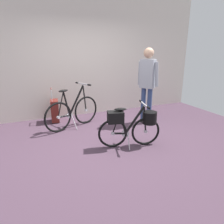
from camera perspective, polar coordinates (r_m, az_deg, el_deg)
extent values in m
plane|color=#473342|center=(3.89, -0.04, -8.93)|extent=(6.81, 6.81, 0.00)
cube|color=silver|center=(5.49, -8.88, 15.26)|extent=(6.81, 0.10, 3.11)
torus|color=black|center=(3.80, 9.37, -5.39)|extent=(0.52, 0.17, 0.53)
cylinder|color=#B7B7BC|center=(3.80, 9.37, -5.39)|extent=(0.07, 0.06, 0.06)
torus|color=black|center=(3.66, 0.21, -6.02)|extent=(0.52, 0.17, 0.53)
cylinder|color=#B7B7BC|center=(3.66, 0.21, -6.02)|extent=(0.07, 0.06, 0.06)
cylinder|color=black|center=(3.69, 2.00, -6.01)|extent=(0.24, 0.09, 0.05)
cylinder|color=black|center=(3.66, 6.36, -2.26)|extent=(0.37, 0.13, 0.52)
cylinder|color=black|center=(3.62, 3.08, -2.84)|extent=(0.14, 0.07, 0.45)
cylinder|color=black|center=(3.69, 2.00, -6.01)|extent=(0.23, 0.08, 0.04)
cylinder|color=black|center=(3.71, 9.19, -2.00)|extent=(0.08, 0.05, 0.48)
cylinder|color=black|center=(3.60, 1.27, -2.84)|extent=(0.16, 0.06, 0.43)
ellipsoid|color=black|center=(3.54, 2.36, 0.76)|extent=(0.24, 0.14, 0.05)
cylinder|color=#B7B7BC|center=(3.63, 9.01, 1.84)|extent=(0.03, 0.03, 0.04)
cylinder|color=#B7B7BC|center=(3.62, 9.03, 2.15)|extent=(0.13, 0.43, 0.03)
cylinder|color=black|center=(3.42, 10.13, 1.22)|extent=(0.06, 0.10, 0.04)
cylinder|color=black|center=(3.83, 8.04, 2.98)|extent=(0.06, 0.10, 0.04)
cylinder|color=#B7B7BC|center=(3.71, 3.77, -5.98)|extent=(0.14, 0.05, 0.14)
cylinder|color=#B7B7BC|center=(3.69, 4.69, -8.37)|extent=(0.06, 0.19, 0.25)
cylinder|color=black|center=(3.73, 10.46, -1.54)|extent=(0.32, 0.32, 0.22)
cube|color=black|center=(3.56, 0.99, -1.45)|extent=(0.32, 0.26, 0.20)
torus|color=black|center=(4.88, -7.28, 0.55)|extent=(0.62, 0.30, 0.66)
cylinder|color=#B7B7BC|center=(4.88, -7.28, 0.55)|extent=(0.07, 0.07, 0.06)
torus|color=black|center=(4.47, -14.81, -1.45)|extent=(0.62, 0.30, 0.66)
cylinder|color=#B7B7BC|center=(4.47, -14.81, -1.45)|extent=(0.07, 0.07, 0.06)
cylinder|color=black|center=(4.54, -13.27, -1.14)|extent=(0.28, 0.15, 0.05)
cylinder|color=black|center=(4.65, -9.94, 3.29)|extent=(0.43, 0.22, 0.63)
cylinder|color=black|center=(4.51, -12.61, 2.28)|extent=(0.16, 0.10, 0.55)
cylinder|color=black|center=(4.54, -13.27, -1.14)|extent=(0.28, 0.14, 0.04)
cylinder|color=black|center=(4.79, -7.69, 3.88)|extent=(0.09, 0.06, 0.60)
cylinder|color=black|center=(4.44, -14.16, 2.03)|extent=(0.18, 0.09, 0.53)
ellipsoid|color=black|center=(4.42, -13.51, 5.79)|extent=(0.24, 0.17, 0.05)
cylinder|color=#B7B7BC|center=(4.71, -8.13, 7.57)|extent=(0.03, 0.03, 0.04)
cylinder|color=#B7B7BC|center=(4.71, -8.14, 7.81)|extent=(0.20, 0.41, 0.03)
cylinder|color=black|center=(4.54, -6.40, 7.54)|extent=(0.07, 0.10, 0.04)
cylinder|color=black|center=(4.88, -9.76, 8.06)|extent=(0.07, 0.10, 0.04)
cylinder|color=#B7B7BC|center=(4.62, -11.78, -0.84)|extent=(0.13, 0.07, 0.14)
cylinder|color=#B7B7BC|center=(4.63, -10.48, -2.88)|extent=(0.09, 0.18, 0.30)
cylinder|color=navy|center=(4.93, 10.38, 1.70)|extent=(0.11, 0.11, 0.85)
cube|color=black|center=(5.09, 10.38, -2.41)|extent=(0.25, 0.21, 0.07)
cylinder|color=navy|center=(4.99, 8.70, 1.98)|extent=(0.11, 0.11, 0.85)
cube|color=black|center=(5.15, 8.75, -2.09)|extent=(0.25, 0.21, 0.07)
cube|color=#999EA8|center=(4.82, 9.98, 10.49)|extent=(0.34, 0.38, 0.65)
cylinder|color=#999EA8|center=(4.75, 12.40, 10.25)|extent=(0.11, 0.07, 0.56)
cylinder|color=#999EA8|center=(4.92, 7.77, 10.70)|extent=(0.11, 0.12, 0.56)
sphere|color=tan|center=(4.79, 10.26, 15.97)|extent=(0.23, 0.23, 0.23)
cube|color=maroon|center=(5.17, -15.71, 0.39)|extent=(0.22, 0.38, 0.52)
cylinder|color=#B7B7BC|center=(4.96, -16.56, 4.42)|extent=(0.02, 0.02, 0.28)
cylinder|color=#B7B7BC|center=(5.18, -16.59, 4.94)|extent=(0.02, 0.02, 0.28)
cylinder|color=maroon|center=(5.04, -16.71, 6.23)|extent=(0.05, 0.23, 0.02)
cylinder|color=black|center=(5.12, -14.84, -2.74)|extent=(0.04, 0.02, 0.04)
cylinder|color=black|center=(5.36, -14.95, -1.86)|extent=(0.04, 0.02, 0.04)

